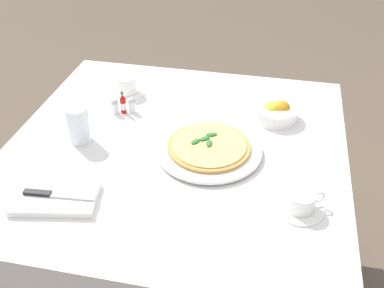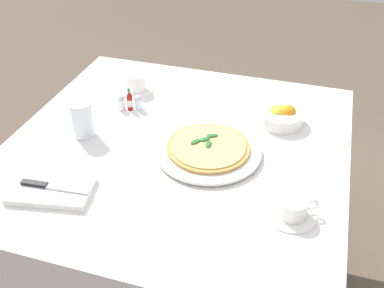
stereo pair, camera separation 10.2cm
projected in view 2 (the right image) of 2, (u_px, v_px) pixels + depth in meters
dining_table at (177, 178)px, 1.50m from camera, size 1.05×1.05×0.73m
pizza_plate at (208, 151)px, 1.38m from camera, size 0.32×0.32×0.02m
pizza at (208, 147)px, 1.37m from camera, size 0.25×0.25×0.02m
coffee_cup_far_right at (136, 83)px, 1.69m from camera, size 0.13×0.13×0.07m
coffee_cup_near_right at (293, 209)px, 1.15m from camera, size 0.13×0.13×0.06m
water_glass_left_edge at (82, 121)px, 1.44m from camera, size 0.07×0.07×0.12m
napkin_folded at (51, 190)px, 1.24m from camera, size 0.24×0.17×0.02m
dinner_knife at (52, 186)px, 1.23m from camera, size 0.20×0.04×0.01m
citrus_bowl at (281, 116)px, 1.51m from camera, size 0.15×0.15×0.07m
hot_sauce_bottle at (130, 101)px, 1.58m from camera, size 0.02×0.02×0.08m
salt_shaker at (138, 103)px, 1.58m from camera, size 0.03×0.03×0.06m
pepper_shaker at (121, 104)px, 1.58m from camera, size 0.03×0.03×0.06m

